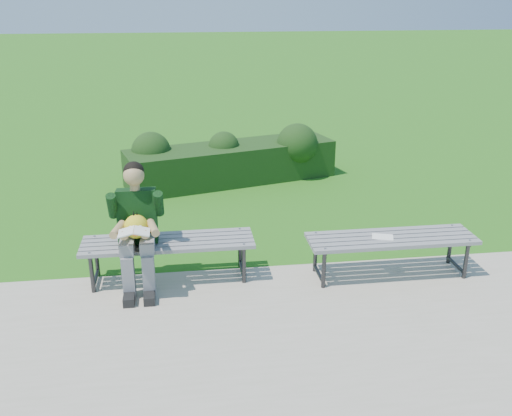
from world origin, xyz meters
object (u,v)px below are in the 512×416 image
object	(u,v)px
hedge	(232,159)
paper_sheet	(383,237)
seated_boy	(137,224)
bench_right	(391,241)
bench_left	(168,245)

from	to	relation	value
hedge	paper_sheet	bearing A→B (deg)	-70.38
hedge	seated_boy	world-z (taller)	seated_boy
bench_right	bench_left	bearing A→B (deg)	174.69
bench_left	paper_sheet	bearing A→B (deg)	-5.54
hedge	bench_left	world-z (taller)	hedge
bench_left	paper_sheet	size ratio (longest dim) A/B	6.94
bench_right	seated_boy	bearing A→B (deg)	177.32
paper_sheet	bench_right	bearing A→B (deg)	-0.00
bench_left	paper_sheet	xyz separation A→B (m)	(2.27, -0.22, 0.06)
seated_boy	paper_sheet	distance (m)	2.58
bench_right	paper_sheet	xyz separation A→B (m)	(-0.10, 0.00, 0.06)
bench_left	hedge	bearing A→B (deg)	73.48
seated_boy	paper_sheet	xyz separation A→B (m)	(2.57, -0.12, -0.24)
bench_left	seated_boy	world-z (taller)	seated_boy
bench_left	seated_boy	distance (m)	0.43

